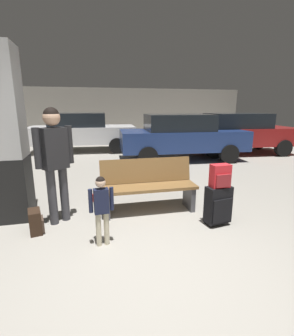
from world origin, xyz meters
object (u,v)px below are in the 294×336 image
at_px(adult, 55,154).
at_px(parked_car_near, 181,136).
at_px(backpack_dark_floor, 36,222).
at_px(bench, 148,186).
at_px(suitcase, 218,205).
at_px(child, 101,204).
at_px(parked_car_side, 239,132).
at_px(structural_pillar, 4,137).
at_px(parked_car_far, 82,131).
at_px(backpack_bright, 220,176).

relative_size(adult, parked_car_near, 0.42).
distance_m(backpack_dark_floor, parked_car_near, 5.81).
bearing_deg(bench, suitcase, -41.10).
bearing_deg(child, parked_car_side, 44.79).
bearing_deg(suitcase, structural_pillar, 161.94).
bearing_deg(bench, backpack_dark_floor, -167.01).
distance_m(child, parked_car_near, 5.69).
xyz_separation_m(adult, parked_car_far, (0.28, 6.51, -0.28)).
relative_size(child, parked_car_near, 0.22).
distance_m(structural_pillar, child, 1.93).
xyz_separation_m(parked_car_near, parked_car_far, (-3.26, 2.50, 0.00)).
bearing_deg(parked_car_side, suitcase, -125.35).
height_order(child, backpack_dark_floor, child).
xyz_separation_m(bench, parked_car_far, (-1.17, 6.40, 0.36)).
bearing_deg(parked_car_near, backpack_dark_floor, -131.74).
xyz_separation_m(backpack_bright, parked_car_far, (-2.06, 7.19, 0.03)).
relative_size(suitcase, backpack_bright, 1.78).
xyz_separation_m(child, backpack_dark_floor, (-0.90, 0.55, -0.40)).
bearing_deg(child, parked_car_near, 58.82).
xyz_separation_m(adult, parked_car_side, (6.07, 4.58, -0.28)).
distance_m(structural_pillar, parked_car_side, 8.04).
xyz_separation_m(suitcase, backpack_dark_floor, (-2.64, 0.38, -0.15)).
distance_m(suitcase, child, 1.77).
distance_m(adult, backpack_dark_floor, 1.01).
distance_m(structural_pillar, suitcase, 3.39).
xyz_separation_m(suitcase, child, (-1.74, -0.17, 0.25)).
height_order(child, adult, adult).
relative_size(suitcase, adult, 0.34).
xyz_separation_m(suitcase, parked_car_side, (3.73, 5.25, 0.48)).
relative_size(backpack_bright, backpack_dark_floor, 1.00).
height_order(parked_car_side, parked_car_near, same).
distance_m(parked_car_side, parked_car_near, 2.59).
bearing_deg(bench, parked_car_side, 44.06).
xyz_separation_m(parked_car_side, parked_car_far, (-5.79, 1.93, 0.00)).
relative_size(suitcase, parked_car_far, 0.14).
distance_m(backpack_bright, adult, 2.46).
relative_size(suitcase, child, 0.65).
bearing_deg(backpack_bright, adult, 163.97).
height_order(bench, backpack_bright, backpack_bright).
xyz_separation_m(structural_pillar, backpack_bright, (3.08, -1.01, -0.54)).
distance_m(suitcase, adult, 2.56).
relative_size(backpack_dark_floor, parked_car_near, 0.08).
bearing_deg(adult, bench, 4.24).
bearing_deg(parked_car_near, parked_car_far, 142.55).
distance_m(backpack_bright, backpack_dark_floor, 2.74).
bearing_deg(backpack_bright, parked_car_side, 54.64).
distance_m(structural_pillar, adult, 0.84).
bearing_deg(parked_car_side, adult, -142.97).
height_order(structural_pillar, adult, structural_pillar).
height_order(backpack_bright, child, backpack_bright).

